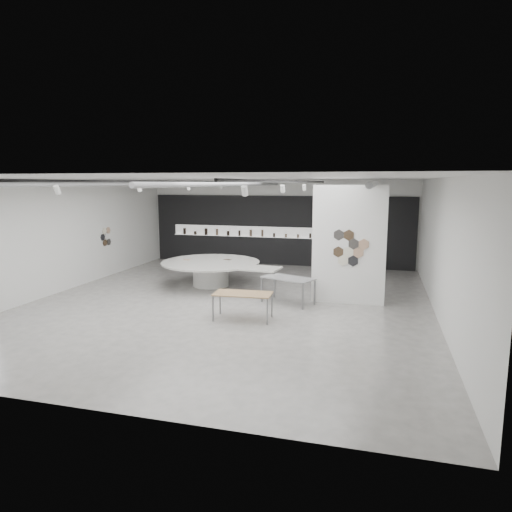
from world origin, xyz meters
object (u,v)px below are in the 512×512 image
(partition_column, at_px, (349,245))
(display_island, at_px, (212,270))
(kitchen_counter, at_px, (357,260))
(sample_table_stone, at_px, (288,280))
(sample_table_wood, at_px, (243,295))

(partition_column, height_order, display_island, partition_column)
(display_island, relative_size, kitchen_counter, 2.94)
(sample_table_stone, relative_size, kitchen_counter, 1.11)
(partition_column, height_order, sample_table_stone, partition_column)
(partition_column, bearing_deg, sample_table_wood, -135.58)
(display_island, height_order, sample_table_wood, display_island)
(partition_column, xyz_separation_m, display_island, (-4.84, 1.04, -1.22))
(sample_table_wood, relative_size, sample_table_stone, 0.92)
(sample_table_stone, height_order, kitchen_counter, kitchen_counter)
(display_island, height_order, sample_table_stone, display_island)
(sample_table_stone, bearing_deg, kitchen_counter, 74.07)
(partition_column, relative_size, sample_table_stone, 2.06)
(sample_table_wood, xyz_separation_m, sample_table_stone, (0.85, 1.97, 0.06))
(display_island, height_order, kitchen_counter, kitchen_counter)
(partition_column, height_order, sample_table_wood, partition_column)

